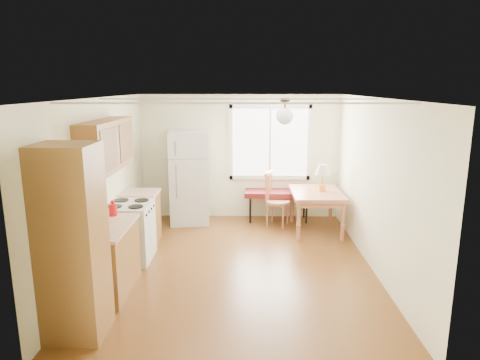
{
  "coord_description": "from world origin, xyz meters",
  "views": [
    {
      "loc": [
        0.13,
        -6.07,
        2.67
      ],
      "look_at": [
        0.02,
        0.79,
        1.15
      ],
      "focal_mm": 32.0,
      "sensor_mm": 36.0,
      "label": 1
    }
  ],
  "objects_px": {
    "refrigerator": "(189,177)",
    "bench": "(278,194)",
    "chair": "(273,195)",
    "dining_table": "(316,197)"
  },
  "relations": [
    {
      "from": "bench",
      "to": "dining_table",
      "type": "bearing_deg",
      "value": -40.55
    },
    {
      "from": "chair",
      "to": "refrigerator",
      "type": "bearing_deg",
      "value": -164.63
    },
    {
      "from": "refrigerator",
      "to": "chair",
      "type": "relative_size",
      "value": 1.73
    },
    {
      "from": "bench",
      "to": "dining_table",
      "type": "height_order",
      "value": "dining_table"
    },
    {
      "from": "chair",
      "to": "dining_table",
      "type": "bearing_deg",
      "value": -1.62
    },
    {
      "from": "refrigerator",
      "to": "dining_table",
      "type": "relative_size",
      "value": 1.49
    },
    {
      "from": "refrigerator",
      "to": "bench",
      "type": "bearing_deg",
      "value": -3.44
    },
    {
      "from": "refrigerator",
      "to": "dining_table",
      "type": "xyz_separation_m",
      "value": [
        2.42,
        -0.52,
        -0.25
      ]
    },
    {
      "from": "bench",
      "to": "dining_table",
      "type": "distance_m",
      "value": 0.91
    },
    {
      "from": "refrigerator",
      "to": "chair",
      "type": "distance_m",
      "value": 1.68
    }
  ]
}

